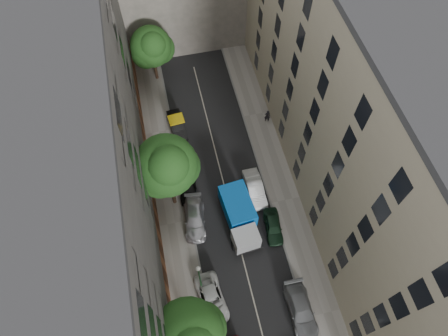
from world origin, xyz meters
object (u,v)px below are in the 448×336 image
object	(u,v)px
tarp_truck	(240,216)
car_right_3	(255,189)
car_right_2	(273,226)
tree_far	(152,48)
car_left_3	(195,218)
pedestrian	(267,116)
lamp_post	(199,276)
car_left_4	(188,186)
car_left_2	(212,299)
car_left_5	(177,125)
tree_mid	(168,168)
car_right_1	(301,310)

from	to	relation	value
tarp_truck	car_right_3	distance (m)	3.79
car_right_2	tree_far	xyz separation A→B (m)	(-7.98, 21.39, 4.21)
car_left_3	pedestrian	bearing A→B (deg)	52.09
lamp_post	car_left_4	bearing A→B (deg)	86.56
tree_far	car_left_2	bearing A→B (deg)	-87.94
car_right_2	car_right_3	distance (m)	4.25
car_left_4	car_left_5	size ratio (longest dim) A/B	1.01
tarp_truck	car_left_5	bearing A→B (deg)	102.31
tree_mid	tree_far	world-z (taller)	tree_mid
car_left_4	car_left_5	xyz separation A→B (m)	(0.16, 7.60, -0.03)
car_left_5	tree_mid	bearing A→B (deg)	-105.29
car_right_1	tree_far	distance (m)	30.56
car_left_5	lamp_post	world-z (taller)	lamp_post
car_left_4	lamp_post	distance (m)	10.50
tree_far	tree_mid	bearing A→B (deg)	-91.92
tarp_truck	tree_far	bearing A→B (deg)	98.52
car_left_3	car_right_1	size ratio (longest dim) A/B	0.97
car_left_2	tree_mid	bearing A→B (deg)	92.37
tree_far	lamp_post	xyz separation A→B (m)	(0.30, -25.38, -0.96)
tree_mid	car_left_5	bearing A→B (deg)	79.66
car_left_2	tree_far	size ratio (longest dim) A/B	0.64
car_left_2	car_left_5	xyz separation A→B (m)	(0.11, 18.80, 0.05)
car_left_3	car_left_2	bearing A→B (deg)	-82.60
car_right_3	pedestrian	xyz separation A→B (m)	(3.60, 8.23, 0.28)
car_right_3	tree_far	xyz separation A→B (m)	(-7.30, 17.19, 4.12)
car_left_2	car_right_3	bearing A→B (deg)	49.65
tree_mid	tree_far	bearing A→B (deg)	88.08
car_left_2	car_left_3	xyz separation A→B (m)	(-0.05, 7.60, 0.06)
tarp_truck	car_right_2	world-z (taller)	tarp_truck
car_left_5	car_right_1	world-z (taller)	car_right_1
car_left_4	tree_far	xyz separation A→B (m)	(-0.90, 15.39, 4.13)
pedestrian	tree_far	bearing A→B (deg)	-25.32
car_left_2	car_left_4	distance (m)	11.20
car_right_2	tree_mid	bearing A→B (deg)	157.50
car_left_2	car_left_3	bearing A→B (deg)	84.07
car_right_1	lamp_post	world-z (taller)	lamp_post
tarp_truck	car_right_3	world-z (taller)	tarp_truck
car_left_3	tree_far	bearing A→B (deg)	99.74
car_right_1	car_left_4	bearing A→B (deg)	118.20
car_left_2	car_right_2	world-z (taller)	car_left_2
car_left_4	car_right_1	size ratio (longest dim) A/B	0.85
car_left_3	pedestrian	size ratio (longest dim) A/B	2.80
car_left_2	car_right_2	size ratio (longest dim) A/B	1.23
car_left_2	tree_far	xyz separation A→B (m)	(-0.96, 26.59, 4.20)
car_left_3	pedestrian	world-z (taller)	pedestrian
tarp_truck	car_left_3	distance (m)	4.34
pedestrian	car_left_5	bearing A→B (deg)	7.31
car_right_1	tree_far	xyz separation A→B (m)	(-8.10, 29.17, 4.13)
tree_mid	lamp_post	distance (m)	9.26
tarp_truck	lamp_post	world-z (taller)	lamp_post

